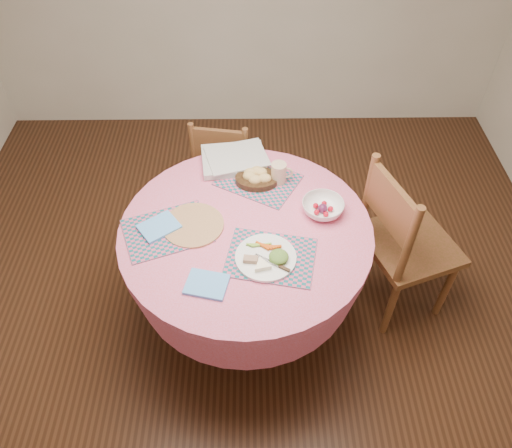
# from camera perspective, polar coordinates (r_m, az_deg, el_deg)

# --- Properties ---
(ground) EXTENTS (4.00, 4.00, 0.00)m
(ground) POSITION_cam_1_polar(r_m,az_deg,el_deg) (3.01, -0.97, -10.25)
(ground) COLOR #331C0F
(ground) RESTS_ON ground
(room_envelope) EXTENTS (4.01, 4.01, 2.71)m
(room_envelope) POSITION_cam_1_polar(r_m,az_deg,el_deg) (1.83, -1.67, 20.47)
(room_envelope) COLOR silver
(room_envelope) RESTS_ON ground
(dining_table) EXTENTS (1.24, 1.24, 0.75)m
(dining_table) POSITION_cam_1_polar(r_m,az_deg,el_deg) (2.57, -1.12, -3.45)
(dining_table) COLOR pink
(dining_table) RESTS_ON ground
(chair_right) EXTENTS (0.58, 0.59, 1.01)m
(chair_right) POSITION_cam_1_polar(r_m,az_deg,el_deg) (2.77, 16.38, -1.93)
(chair_right) COLOR brown
(chair_right) RESTS_ON ground
(chair_back) EXTENTS (0.44, 0.43, 0.84)m
(chair_back) POSITION_cam_1_polar(r_m,az_deg,el_deg) (3.24, -3.59, 6.52)
(chair_back) COLOR brown
(chair_back) RESTS_ON ground
(placemat_front) EXTENTS (0.45, 0.37, 0.01)m
(placemat_front) POSITION_cam_1_polar(r_m,az_deg,el_deg) (2.30, 1.70, -3.81)
(placemat_front) COLOR #115A62
(placemat_front) RESTS_ON dining_table
(placemat_left) EXTENTS (0.48, 0.42, 0.01)m
(placemat_left) POSITION_cam_1_polar(r_m,az_deg,el_deg) (2.44, -10.13, -0.77)
(placemat_left) COLOR #115A62
(placemat_left) RESTS_ON dining_table
(placemat_back) EXTENTS (0.50, 0.46, 0.01)m
(placemat_back) POSITION_cam_1_polar(r_m,az_deg,el_deg) (2.67, 0.26, 5.05)
(placemat_back) COLOR #115A62
(placemat_back) RESTS_ON dining_table
(wicker_trivet) EXTENTS (0.30, 0.30, 0.01)m
(wicker_trivet) POSITION_cam_1_polar(r_m,az_deg,el_deg) (2.45, -7.19, -0.11)
(wicker_trivet) COLOR brown
(wicker_trivet) RESTS_ON dining_table
(napkin_near) EXTENTS (0.21, 0.18, 0.01)m
(napkin_near) POSITION_cam_1_polar(r_m,az_deg,el_deg) (2.21, -5.65, -6.88)
(napkin_near) COLOR #5CA2EE
(napkin_near) RESTS_ON dining_table
(napkin_far) EXTENTS (0.23, 0.22, 0.01)m
(napkin_far) POSITION_cam_1_polar(r_m,az_deg,el_deg) (2.45, -11.02, -0.32)
(napkin_far) COLOR #5CA2EE
(napkin_far) RESTS_ON placemat_left
(dinner_plate) EXTENTS (0.28, 0.28, 0.05)m
(dinner_plate) POSITION_cam_1_polar(r_m,az_deg,el_deg) (2.27, 1.29, -3.80)
(dinner_plate) COLOR white
(dinner_plate) RESTS_ON placemat_front
(bread_bowl) EXTENTS (0.23, 0.23, 0.08)m
(bread_bowl) POSITION_cam_1_polar(r_m,az_deg,el_deg) (2.63, 0.08, 5.41)
(bread_bowl) COLOR black
(bread_bowl) RESTS_ON placemat_back
(latte_mug) EXTENTS (0.12, 0.08, 0.12)m
(latte_mug) POSITION_cam_1_polar(r_m,az_deg,el_deg) (2.62, 2.66, 5.85)
(latte_mug) COLOR #C8AC89
(latte_mug) RESTS_ON placemat_back
(fruit_bowl) EXTENTS (0.22, 0.22, 0.07)m
(fruit_bowl) POSITION_cam_1_polar(r_m,az_deg,el_deg) (2.50, 7.64, 1.87)
(fruit_bowl) COLOR white
(fruit_bowl) RESTS_ON dining_table
(newspaper_stack) EXTENTS (0.39, 0.33, 0.04)m
(newspaper_stack) POSITION_cam_1_polar(r_m,az_deg,el_deg) (2.76, -2.53, 7.42)
(newspaper_stack) COLOR silver
(newspaper_stack) RESTS_ON dining_table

